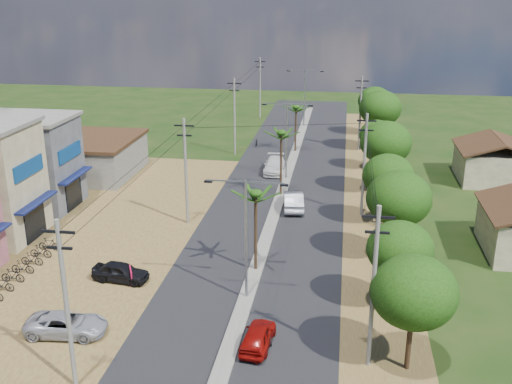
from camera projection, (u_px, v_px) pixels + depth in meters
The scene contains 39 objects.
ground at pixel (246, 299), 38.29m from camera, with size 160.00×160.00×0.00m, color black.
road at pixel (274, 215), 52.30m from camera, with size 12.00×110.00×0.04m, color black.
median at pixel (278, 202), 55.08m from camera, with size 1.00×90.00×0.18m, color #605E56.
dirt_lot_west at pixel (78, 236), 47.86m from camera, with size 18.00×46.00×0.04m, color brown.
dirt_shoulder_east at pixel (373, 220), 51.12m from camera, with size 5.00×90.00×0.03m, color brown.
shophouse_grey at pixel (28, 162), 53.09m from camera, with size 9.00×6.40×8.30m.
low_shed at pixel (87, 156), 63.02m from camera, with size 10.40×10.40×3.95m.
house_east_far at pixel (495, 158), 60.74m from camera, with size 7.60×7.50×4.60m.
tree_east_a at pixel (414, 292), 29.89m from camera, with size 4.40×4.40×6.37m.
tree_east_b at pixel (400, 249), 35.64m from camera, with size 4.00×4.00×5.83m.
tree_east_c at pixel (399, 199), 41.89m from camera, with size 4.60×4.60×6.83m.
tree_east_d at pixel (388, 176), 48.64m from camera, with size 4.20×4.20×6.13m.
tree_east_e at pixel (386, 143), 55.85m from camera, with size 4.80×4.80×7.14m.
tree_east_f at pixel (377, 135), 63.77m from camera, with size 3.80×3.80×5.52m.
tree_east_g at pixel (380, 108), 70.72m from camera, with size 5.00×5.00×7.38m.
tree_east_h at pixel (375, 101), 78.44m from camera, with size 4.40×4.40×6.52m.
palm_median_near at pixel (256, 197), 40.22m from camera, with size 2.00×2.00×6.15m.
palm_median_mid at pixel (281, 136), 55.05m from camera, with size 2.00×2.00×6.55m.
palm_median_far at pixel (296, 109), 70.22m from camera, with size 2.00×2.00×5.85m.
streetlight_near at pixel (246, 230), 36.73m from camera, with size 5.10×0.18×8.00m.
streetlight_mid at pixel (287, 135), 60.09m from camera, with size 5.10×0.18×8.00m.
streetlight_far at pixel (305, 93), 83.46m from camera, with size 5.10×0.18×8.00m.
utility_pole_w_a at pixel (66, 303), 28.37m from camera, with size 1.60×0.24×9.00m.
utility_pole_w_b at pixel (186, 169), 48.93m from camera, with size 1.60×0.24×9.00m.
utility_pole_w_c at pixel (234, 115), 69.49m from camera, with size 1.60×0.24×9.00m.
utility_pole_w_d at pixel (260, 86), 89.12m from camera, with size 1.60×0.24×9.00m.
utility_pole_e_a at pixel (374, 285), 30.08m from camera, with size 1.60×0.24×9.00m.
utility_pole_e_b at pixel (364, 163), 50.64m from camera, with size 1.60×0.24×9.00m.
utility_pole_e_c at pixel (360, 112), 71.20m from camera, with size 1.60×0.24×9.00m.
car_red_near at pixel (258, 337), 33.02m from camera, with size 1.52×3.78×1.29m, color maroon.
car_silver_mid at pixel (293, 201), 53.43m from camera, with size 1.68×4.81×1.58m, color #A3A5AC.
car_white_far at pixel (274, 166), 63.95m from camera, with size 2.12×5.22×1.51m, color silver.
car_parked_silver at pixel (67, 325), 34.17m from camera, with size 2.13×4.62×1.28m, color #A3A5AC.
car_parked_dark at pixel (121, 272), 40.39m from camera, with size 1.56×3.87×1.32m, color black.
moto_rider_east at pixel (268, 334), 33.62m from camera, with size 0.57×1.64×0.86m, color black.
moto_rider_west_a at pixel (248, 190), 57.30m from camera, with size 0.54×1.54×0.81m, color black.
moto_rider_west_b at pixel (256, 143), 74.25m from camera, with size 0.45×1.59×0.95m, color black.
roadside_sign at pixel (131, 276), 40.09m from camera, with size 0.62×1.24×1.09m.
parked_scooter_row at pixel (7, 280), 39.65m from camera, with size 1.67×12.20×1.00m.
Camera 1 is at (5.63, -33.48, 18.99)m, focal length 42.00 mm.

